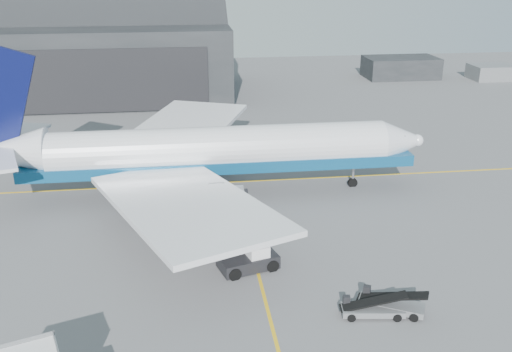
{
  "coord_description": "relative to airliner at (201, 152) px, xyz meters",
  "views": [
    {
      "loc": [
        -5.04,
        -35.98,
        22.22
      ],
      "look_at": [
        0.99,
        9.82,
        4.5
      ],
      "focal_mm": 40.0,
      "sensor_mm": 36.0,
      "label": 1
    }
  ],
  "objects": [
    {
      "name": "belt_loader_b",
      "position": [
        11.62,
        -22.0,
        -3.93
      ],
      "size": [
        4.52,
        3.32,
        1.75
      ],
      "rotation": [
        0.0,
        0.0,
        -0.49
      ],
      "color": "slate",
      "rests_on": "ground"
    },
    {
      "name": "traffic_cone",
      "position": [
        -0.27,
        -9.97,
        -4.25
      ],
      "size": [
        0.32,
        0.32,
        0.46
      ],
      "color": "#F64507",
      "rests_on": "ground"
    },
    {
      "name": "pushback_tug",
      "position": [
        2.9,
        -15.17,
        -3.71
      ],
      "size": [
        4.88,
        3.6,
        2.03
      ],
      "rotation": [
        0.0,
        0.0,
        0.28
      ],
      "color": "black",
      "rests_on": "ground"
    },
    {
      "name": "hangar",
      "position": [
        -18.56,
        47.77,
        5.07
      ],
      "size": [
        50.0,
        28.3,
        28.0
      ],
      "color": "black",
      "rests_on": "ground"
    },
    {
      "name": "taxi_lines",
      "position": [
        3.44,
        -4.51,
        -4.46
      ],
      "size": [
        80.0,
        42.12,
        0.02
      ],
      "color": "gold",
      "rests_on": "ground"
    },
    {
      "name": "distant_bldg_a",
      "position": [
        41.44,
        54.83,
        -4.47
      ],
      "size": [
        14.0,
        8.0,
        4.0
      ],
      "primitive_type": "cube",
      "color": "black",
      "rests_on": "ground"
    },
    {
      "name": "airliner",
      "position": [
        0.0,
        0.0,
        0.0
      ],
      "size": [
        45.52,
        44.15,
        15.98
      ],
      "color": "white",
      "rests_on": "ground"
    },
    {
      "name": "belt_loader_a",
      "position": [
        10.19,
        -22.39,
        -3.95
      ],
      "size": [
        4.46,
        1.99,
        1.67
      ],
      "rotation": [
        0.0,
        0.0,
        -0.13
      ],
      "color": "slate",
      "rests_on": "ground"
    },
    {
      "name": "distant_bldg_b",
      "position": [
        58.44,
        50.83,
        -4.47
      ],
      "size": [
        8.0,
        6.0,
        2.8
      ],
      "primitive_type": "cube",
      "color": "slate",
      "rests_on": "ground"
    },
    {
      "name": "ground",
      "position": [
        3.44,
        -17.17,
        -4.47
      ],
      "size": [
        200.0,
        200.0,
        0.0
      ],
      "primitive_type": "plane",
      "color": "#565659",
      "rests_on": "ground"
    }
  ]
}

